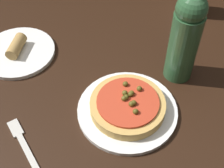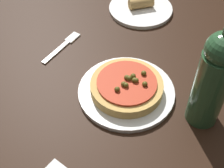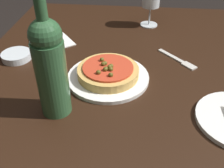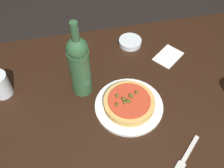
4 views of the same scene
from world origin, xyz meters
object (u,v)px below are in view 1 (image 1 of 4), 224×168
pizza (128,105)px  dining_table (106,105)px  dinner_plate (127,110)px  side_plate (18,51)px  wine_bottle (185,36)px  fork (22,142)px

pizza → dining_table: bearing=-133.7°
dining_table → dinner_plate: (0.07, 0.07, 0.08)m
side_plate → pizza: bearing=66.2°
dinner_plate → wine_bottle: (-0.16, 0.12, 0.13)m
dinner_plate → pizza: size_ratio=1.34×
dining_table → fork: 0.27m
dining_table → pizza: size_ratio=7.59×
dining_table → side_plate: side_plate is taller
pizza → wine_bottle: size_ratio=0.58×
wine_bottle → dining_table: bearing=-64.1°
dinner_plate → side_plate: size_ratio=1.16×
dining_table → pizza: bearing=46.3°
dinner_plate → side_plate: 0.38m
dinner_plate → fork: dinner_plate is taller
wine_bottle → fork: wine_bottle is taller
dinner_plate → side_plate: side_plate is taller
pizza → wine_bottle: (-0.16, 0.12, 0.11)m
dinner_plate → wine_bottle: wine_bottle is taller
pizza → dinner_plate: bearing=-20.9°
dinner_plate → pizza: pizza is taller
wine_bottle → fork: size_ratio=2.43×
pizza → side_plate: pizza is taller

